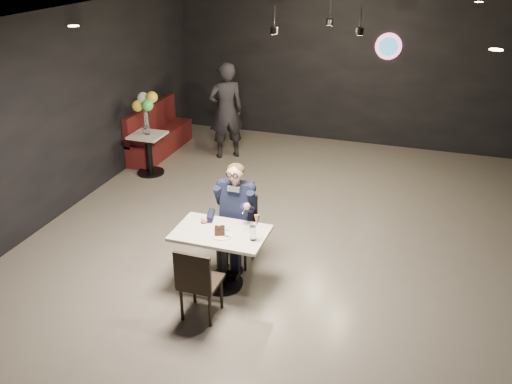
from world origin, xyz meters
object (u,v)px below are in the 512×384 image
(sundae_glass, at_px, (253,233))
(chair_near, at_px, (201,280))
(balloon_vase, at_px, (147,130))
(main_table, at_px, (221,259))
(chair_far, at_px, (237,231))
(booth_bench, at_px, (160,130))
(seated_man, at_px, (237,213))
(side_table, at_px, (149,155))
(passerby, at_px, (226,111))

(sundae_glass, bearing_deg, chair_near, -127.44)
(balloon_vase, bearing_deg, sundae_glass, -44.47)
(chair_near, xyz_separation_m, balloon_vase, (-2.51, 3.43, 0.37))
(main_table, xyz_separation_m, chair_far, (0.00, 0.55, 0.09))
(main_table, relative_size, booth_bench, 0.58)
(seated_man, distance_m, sundae_glass, 0.75)
(booth_bench, bearing_deg, side_table, -73.30)
(seated_man, bearing_deg, balloon_vase, 137.87)
(balloon_vase, xyz_separation_m, passerby, (1.01, 1.22, 0.09))
(chair_far, bearing_deg, passerby, 113.19)
(main_table, bearing_deg, chair_near, -90.00)
(main_table, relative_size, seated_man, 0.76)
(side_table, bearing_deg, main_table, -48.33)
(chair_near, height_order, sundae_glass, sundae_glass)
(side_table, height_order, passerby, passerby)
(side_table, bearing_deg, chair_near, -53.79)
(balloon_vase, bearing_deg, chair_far, -42.13)
(chair_near, bearing_deg, passerby, 107.86)
(side_table, distance_m, balloon_vase, 0.48)
(main_table, relative_size, chair_near, 1.20)
(side_table, bearing_deg, chair_far, -42.13)
(balloon_vase, bearing_deg, seated_man, -42.13)
(chair_far, xyz_separation_m, booth_bench, (-2.81, 3.27, 0.02))
(chair_near, bearing_deg, booth_bench, 122.42)
(passerby, bearing_deg, seated_man, 78.23)
(seated_man, height_order, balloon_vase, seated_man)
(seated_man, xyz_separation_m, passerby, (-1.50, 3.49, 0.20))
(side_table, bearing_deg, balloon_vase, 0.00)
(main_table, xyz_separation_m, balloon_vase, (-2.51, 2.82, 0.45))
(chair_near, height_order, seated_man, seated_man)
(seated_man, distance_m, booth_bench, 4.32)
(sundae_glass, xyz_separation_m, side_table, (-2.93, 2.88, -0.49))
(chair_far, height_order, booth_bench, booth_bench)
(sundae_glass, relative_size, booth_bench, 0.09)
(chair_near, height_order, side_table, chair_near)
(booth_bench, xyz_separation_m, balloon_vase, (0.30, -1.00, 0.35))
(chair_far, relative_size, chair_near, 1.00)
(main_table, xyz_separation_m, side_table, (-2.51, 2.82, -0.03))
(chair_far, bearing_deg, booth_bench, 130.67)
(main_table, height_order, seated_man, seated_man)
(chair_near, xyz_separation_m, seated_man, (0.00, 1.16, 0.26))
(main_table, height_order, side_table, main_table)
(seated_man, relative_size, sundae_glass, 8.33)
(booth_bench, bearing_deg, passerby, 9.65)
(seated_man, height_order, sundae_glass, seated_man)
(chair_far, xyz_separation_m, passerby, (-1.50, 3.49, 0.46))
(seated_man, bearing_deg, chair_near, -90.00)
(side_table, bearing_deg, booth_bench, 106.70)
(chair_far, height_order, seated_man, seated_man)
(passerby, bearing_deg, balloon_vase, 15.40)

